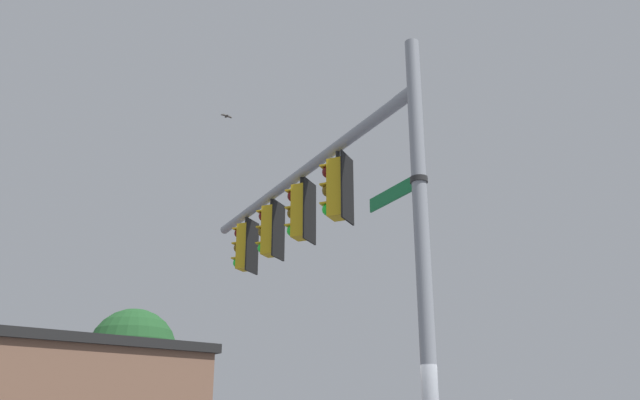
% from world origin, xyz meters
% --- Properties ---
extents(signal_pole, '(0.21, 0.21, 7.31)m').
position_xyz_m(signal_pole, '(0.00, 0.00, 3.66)').
color(signal_pole, gray).
rests_on(signal_pole, ground).
extents(mast_arm, '(5.21, 6.50, 0.21)m').
position_xyz_m(mast_arm, '(2.52, 3.19, 6.48)').
color(mast_arm, gray).
extents(traffic_light_nearest_pole, '(0.54, 0.49, 1.31)m').
position_xyz_m(traffic_light_nearest_pole, '(1.44, 1.84, 5.68)').
color(traffic_light_nearest_pole, black).
extents(traffic_light_mid_inner, '(0.54, 0.49, 1.31)m').
position_xyz_m(traffic_light_mid_inner, '(2.33, 2.97, 5.68)').
color(traffic_light_mid_inner, black).
extents(traffic_light_mid_outer, '(0.54, 0.49, 1.31)m').
position_xyz_m(traffic_light_mid_outer, '(3.22, 4.09, 5.68)').
color(traffic_light_mid_outer, black).
extents(traffic_light_arm_end, '(0.54, 0.49, 1.31)m').
position_xyz_m(traffic_light_arm_end, '(4.11, 5.21, 5.68)').
color(traffic_light_arm_end, black).
extents(street_name_sign, '(0.94, 1.15, 0.22)m').
position_xyz_m(street_name_sign, '(0.27, 0.34, 5.05)').
color(street_name_sign, '#147238').
extents(bird_flying, '(0.29, 0.22, 0.07)m').
position_xyz_m(bird_flying, '(5.51, 6.78, 9.94)').
color(bird_flying, '#4C4742').
extents(tree_by_storefront, '(3.34, 3.34, 6.27)m').
position_xyz_m(tree_by_storefront, '(12.28, 14.81, 4.58)').
color(tree_by_storefront, '#4C3823').
rests_on(tree_by_storefront, ground).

